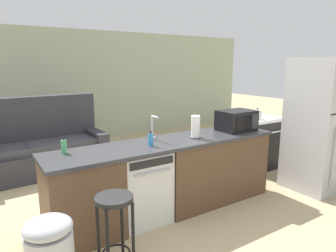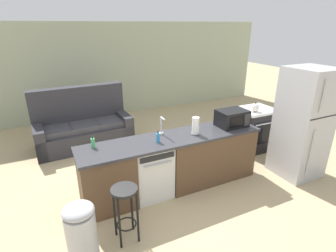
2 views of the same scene
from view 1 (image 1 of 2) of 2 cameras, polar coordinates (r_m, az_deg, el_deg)
ground_plane at (r=3.85m, az=-1.79°, el=-16.27°), size 24.00×24.00×0.00m
wall_back at (r=7.43m, az=-16.85°, el=7.28°), size 10.00×0.06×2.60m
kitchen_counter at (r=3.79m, az=1.32°, el=-9.75°), size 2.94×0.66×0.90m
dishwasher at (r=3.56m, az=-5.34°, el=-11.25°), size 0.58×0.61×0.84m
stove_range at (r=5.53m, az=16.45°, el=-2.97°), size 0.76×0.68×0.90m
refrigerator at (r=4.81m, az=26.69°, el=0.17°), size 0.72×0.73×1.90m
microwave at (r=4.26m, az=12.90°, el=1.04°), size 0.50×0.37×0.28m
sink_faucet at (r=3.64m, az=-2.93°, el=-0.59°), size 0.07×0.18×0.30m
paper_towel_roll at (r=3.74m, az=5.27°, el=-0.21°), size 0.14×0.14×0.28m
soap_bottle at (r=3.38m, az=-3.30°, el=-2.60°), size 0.06×0.06×0.18m
dish_soap_bottle at (r=3.28m, az=-19.21°, el=-3.68°), size 0.06×0.06×0.18m
kettle at (r=5.22m, az=16.63°, el=2.16°), size 0.21×0.17×0.19m
bar_stool at (r=2.66m, az=-10.11°, el=-17.07°), size 0.32×0.32×0.74m
couch at (r=5.56m, az=-22.85°, el=-3.96°), size 2.04×1.00×1.27m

